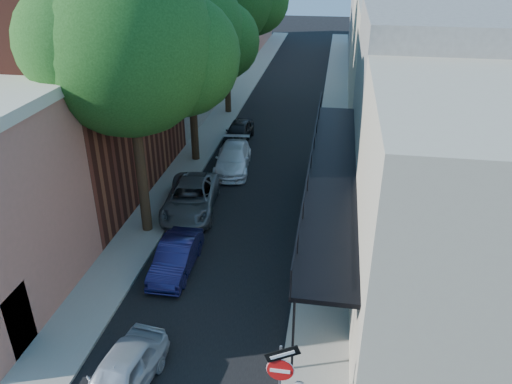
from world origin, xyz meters
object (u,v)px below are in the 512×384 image
at_px(oak_mid, 197,35).
at_px(parked_car_b, 176,257).
at_px(parked_car_e, 239,131).
at_px(sign_post, 280,373).
at_px(parked_car_d, 233,159).
at_px(parked_car_c, 191,198).
at_px(parked_car_a, 120,376).
at_px(oak_near, 141,49).

bearing_deg(oak_mid, parked_car_b, -80.69).
height_order(oak_mid, parked_car_e, oak_mid).
bearing_deg(sign_post, parked_car_d, 105.78).
bearing_deg(oak_mid, parked_car_d, -29.16).
distance_m(sign_post, oak_mid, 19.14).
bearing_deg(sign_post, parked_car_c, 116.57).
relative_size(parked_car_b, parked_car_c, 0.74).
height_order(oak_mid, parked_car_a, oak_mid).
bearing_deg(parked_car_e, oak_near, -95.84).
distance_m(parked_car_a, parked_car_d, 15.67).
height_order(sign_post, oak_near, oak_near).
distance_m(sign_post, parked_car_a, 4.79).
relative_size(oak_mid, parked_car_d, 2.26).
relative_size(oak_near, parked_car_a, 3.04).
bearing_deg(parked_car_a, parked_car_d, 97.85).
bearing_deg(oak_mid, parked_car_a, -83.15).
height_order(sign_post, oak_mid, oak_mid).
xyz_separation_m(parked_car_b, parked_car_c, (-0.74, 4.66, 0.08)).
xyz_separation_m(oak_near, parked_car_d, (1.97, 6.84, -7.22)).
bearing_deg(sign_post, oak_mid, 110.86).
bearing_deg(oak_near, sign_post, -54.91).
xyz_separation_m(oak_mid, parked_car_d, (2.02, -1.13, -6.40)).
bearing_deg(parked_car_c, oak_near, -125.97).
bearing_deg(parked_car_c, parked_car_a, -91.75).
bearing_deg(oak_near, parked_car_d, 73.96).
relative_size(parked_car_a, parked_car_e, 1.01).
bearing_deg(parked_car_d, oak_near, -111.52).
relative_size(sign_post, oak_near, 0.26).
bearing_deg(parked_car_b, parked_car_e, 90.49).
distance_m(parked_car_b, parked_car_d, 9.72).
distance_m(parked_car_b, parked_car_e, 14.14).
xyz_separation_m(oak_near, oak_mid, (-0.05, 7.97, -0.82)).
distance_m(oak_near, oak_mid, 8.01).
distance_m(oak_mid, parked_car_c, 8.93).
relative_size(sign_post, oak_mid, 0.29).
relative_size(oak_near, oak_mid, 1.12).
bearing_deg(parked_car_e, parked_car_d, -81.77).
height_order(parked_car_a, parked_car_d, parked_car_d).
bearing_deg(parked_car_a, oak_near, 110.42).
xyz_separation_m(parked_car_a, parked_car_c, (-0.98, 10.61, 0.05)).
bearing_deg(parked_car_b, sign_post, -53.86).
bearing_deg(oak_near, parked_car_a, -77.43).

